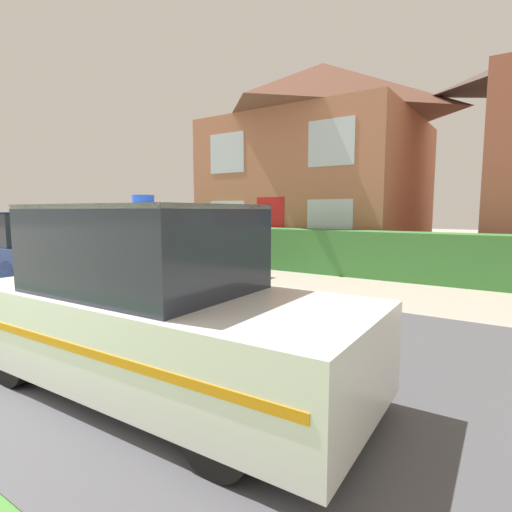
{
  "coord_description": "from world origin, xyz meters",
  "views": [
    {
      "loc": [
        3.89,
        -0.01,
        1.68
      ],
      "look_at": [
        0.77,
        4.56,
        1.05
      ],
      "focal_mm": 28.0,
      "sensor_mm": 36.0,
      "label": 1
    }
  ],
  "objects": [
    {
      "name": "wheelie_bin",
      "position": [
        -2.18,
        8.06,
        0.56
      ],
      "size": [
        0.6,
        0.66,
        1.11
      ],
      "rotation": [
        0.0,
        0.0,
        -0.02
      ],
      "color": "#474C8C",
      "rests_on": "ground"
    },
    {
      "name": "garden_hedge",
      "position": [
        1.1,
        9.99,
        0.58
      ],
      "size": [
        15.94,
        0.89,
        1.17
      ],
      "primitive_type": "cube",
      "color": "#3D7F38",
      "rests_on": "ground"
    },
    {
      "name": "house_left",
      "position": [
        -2.68,
        13.99,
        3.6
      ],
      "size": [
        7.1,
        7.02,
        7.05
      ],
      "color": "#A86B4C",
      "rests_on": "ground"
    },
    {
      "name": "police_car",
      "position": [
        1.05,
        2.47,
        0.79
      ],
      "size": [
        4.05,
        1.73,
        1.81
      ],
      "rotation": [
        0.0,
        0.0,
        0.03
      ],
      "color": "black",
      "rests_on": "road_strip"
    },
    {
      "name": "road_strip",
      "position": [
        0.0,
        3.8,
        0.01
      ],
      "size": [
        28.0,
        5.71,
        0.01
      ],
      "primitive_type": "cube",
      "color": "#4C4C51",
      "rests_on": "ground"
    },
    {
      "name": "neighbour_car_near",
      "position": [
        -6.25,
        4.73,
        0.77
      ],
      "size": [
        4.07,
        1.77,
        1.63
      ],
      "rotation": [
        0.0,
        0.0,
        3.14
      ],
      "color": "black",
      "rests_on": "road_strip"
    }
  ]
}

